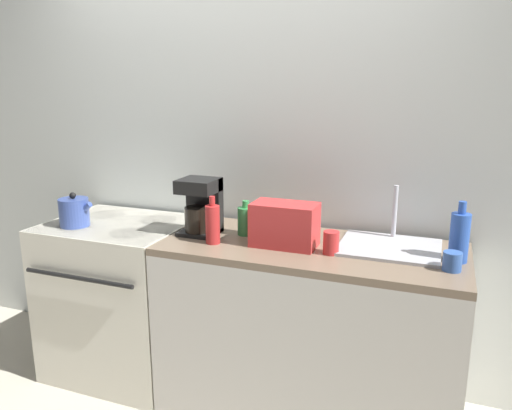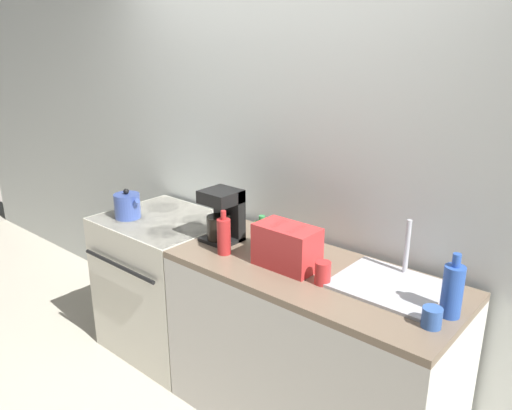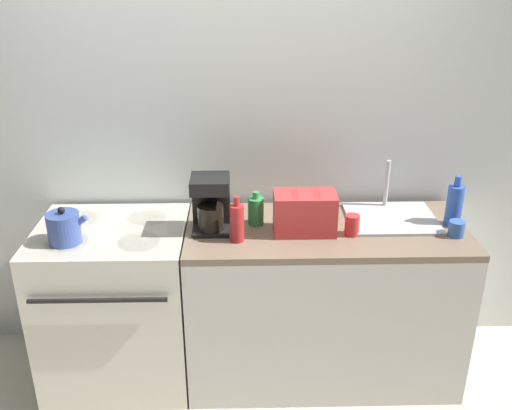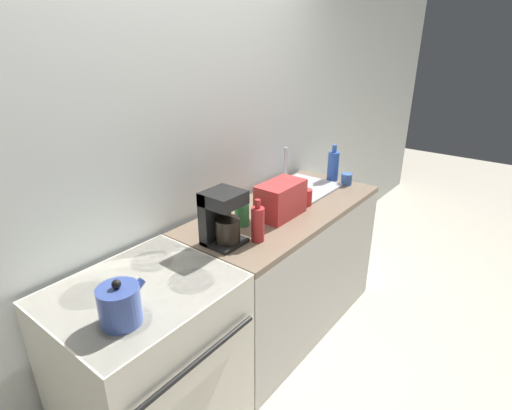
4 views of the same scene
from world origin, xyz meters
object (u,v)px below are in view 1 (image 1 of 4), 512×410
(kettle, at_px, (74,212))
(cup_blue, at_px, (452,261))
(cup_red, at_px, (331,243))
(coffee_maker, at_px, (201,205))
(bottle_green, at_px, (246,220))
(toaster, at_px, (285,225))
(stove, at_px, (122,295))
(bottle_red, at_px, (213,224))
(bottle_blue, at_px, (459,237))

(kettle, bearing_deg, cup_blue, 0.56)
(kettle, bearing_deg, cup_red, 1.87)
(coffee_maker, xyz_separation_m, bottle_green, (0.23, 0.05, -0.08))
(bottle_green, relative_size, cup_blue, 2.22)
(toaster, bearing_deg, coffee_maker, 174.30)
(stove, xyz_separation_m, cup_blue, (1.78, -0.11, 0.49))
(kettle, relative_size, toaster, 0.65)
(bottle_green, bearing_deg, coffee_maker, -166.71)
(kettle, relative_size, bottle_red, 0.85)
(coffee_maker, bearing_deg, stove, 179.99)
(kettle, bearing_deg, bottle_red, -0.25)
(bottle_blue, xyz_separation_m, cup_blue, (-0.02, -0.13, -0.07))
(toaster, height_order, bottle_green, toaster)
(coffee_maker, height_order, bottle_blue, coffee_maker)
(toaster, height_order, cup_blue, toaster)
(stove, bearing_deg, toaster, -2.71)
(coffee_maker, xyz_separation_m, cup_red, (0.72, -0.09, -0.10))
(kettle, bearing_deg, bottle_green, 11.24)
(stove, distance_m, toaster, 1.16)
(coffee_maker, xyz_separation_m, bottle_red, (0.13, -0.14, -0.05))
(toaster, bearing_deg, stove, 177.29)
(bottle_red, distance_m, cup_red, 0.59)
(stove, distance_m, bottle_red, 0.87)
(coffee_maker, bearing_deg, cup_red, -6.89)
(stove, relative_size, bottle_blue, 3.32)
(stove, bearing_deg, bottle_red, -11.61)
(stove, relative_size, kettle, 4.50)
(kettle, distance_m, bottle_green, 0.97)
(stove, xyz_separation_m, bottle_blue, (1.80, 0.02, 0.56))
(kettle, bearing_deg, stove, 36.32)
(stove, height_order, cup_red, cup_red)
(bottle_red, bearing_deg, toaster, 14.60)
(cup_red, bearing_deg, cup_blue, -3.00)
(stove, height_order, bottle_green, bottle_green)
(bottle_red, bearing_deg, kettle, 179.75)
(toaster, xyz_separation_m, bottle_red, (-0.34, -0.09, -0.01))
(kettle, distance_m, coffee_maker, 0.73)
(bottle_blue, height_order, cup_red, bottle_blue)
(cup_blue, bearing_deg, stove, 176.32)
(bottle_green, distance_m, cup_red, 0.51)
(bottle_red, height_order, bottle_blue, bottle_blue)
(kettle, relative_size, bottle_blue, 0.74)
(bottle_red, relative_size, cup_blue, 2.90)
(cup_red, bearing_deg, stove, 176.03)
(coffee_maker, bearing_deg, toaster, -5.70)
(bottle_blue, height_order, cup_blue, bottle_blue)
(bottle_blue, bearing_deg, bottle_red, -172.33)
(stove, relative_size, cup_red, 8.40)
(bottle_green, xyz_separation_m, cup_blue, (1.01, -0.17, -0.04))
(stove, height_order, bottle_red, bottle_red)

